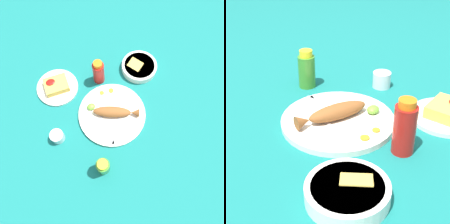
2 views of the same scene
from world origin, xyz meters
TOP-DOWN VIEW (x-y plane):
  - ground_plane at (0.00, 0.00)m, footprint 4.00×4.00m
  - main_plate at (0.00, 0.00)m, footprint 0.33×0.33m
  - fried_fish at (-0.01, 0.01)m, footprint 0.23×0.13m
  - fork_near at (0.01, 0.09)m, footprint 0.11×0.17m
  - fork_far at (0.05, 0.07)m, footprint 0.02×0.19m
  - carrot_slice_near at (-0.04, -0.12)m, footprint 0.03×0.03m
  - carrot_slice_mid at (0.01, -0.12)m, footprint 0.02×0.02m
  - lime_wedge_main at (0.09, -0.07)m, footprint 0.04×0.04m
  - hot_sauce_bottle_red at (-0.01, -0.22)m, footprint 0.06×0.06m
  - hot_sauce_bottle_green at (0.13, 0.24)m, footprint 0.06×0.06m
  - salt_cup at (0.28, 0.03)m, footprint 0.06×0.06m
  - side_plate_fries at (0.22, -0.24)m, footprint 0.22×0.22m
  - fries_pile at (0.22, -0.24)m, footprint 0.12×0.10m
  - guacamole_bowl at (-0.23, -0.20)m, footprint 0.19×0.19m

SIDE VIEW (x-z plane):
  - ground_plane at x=0.00m, z-range 0.00..0.00m
  - side_plate_fries at x=0.22m, z-range 0.00..0.01m
  - main_plate at x=0.00m, z-range 0.00..0.02m
  - fork_near at x=0.01m, z-range 0.02..0.02m
  - fork_far at x=0.05m, z-range 0.02..0.02m
  - carrot_slice_near at x=-0.04m, z-range 0.02..0.02m
  - carrot_slice_mid at x=0.01m, z-range 0.02..0.02m
  - guacamole_bowl at x=-0.23m, z-range 0.00..0.05m
  - salt_cup at x=0.28m, z-range 0.00..0.05m
  - lime_wedge_main at x=0.09m, z-range 0.02..0.04m
  - fries_pile at x=0.22m, z-range 0.01..0.05m
  - fried_fish at x=-0.01m, z-range 0.02..0.06m
  - hot_sauce_bottle_green at x=0.13m, z-range 0.00..0.13m
  - hot_sauce_bottle_red at x=-0.01m, z-range 0.00..0.15m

